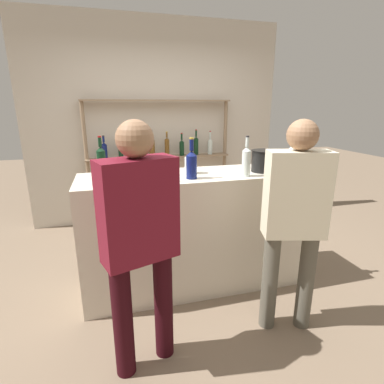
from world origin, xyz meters
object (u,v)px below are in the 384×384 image
counter_bottle_0 (291,158)px  counter_bottle_2 (192,164)px  counter_bottle_4 (102,162)px  ice_bucket (264,161)px  cork_jar (191,166)px  customer_right (295,214)px  counter_bottle_5 (132,162)px  counter_bottle_1 (145,166)px  wine_glass (164,162)px  counter_bottle_3 (246,161)px  customer_left (140,234)px

counter_bottle_0 → counter_bottle_2: counter_bottle_0 is taller
counter_bottle_4 → ice_bucket: (1.41, -0.12, -0.04)m
cork_jar → customer_right: size_ratio=0.09×
counter_bottle_5 → ice_bucket: 1.17m
ice_bucket → cork_jar: (-0.65, 0.10, -0.03)m
counter_bottle_0 → counter_bottle_1: 1.29m
counter_bottle_4 → counter_bottle_5: bearing=-7.3°
counter_bottle_0 → cork_jar: size_ratio=2.36×
counter_bottle_2 → cork_jar: size_ratio=2.32×
counter_bottle_1 → wine_glass: (0.18, 0.18, -0.01)m
counter_bottle_2 → counter_bottle_3: 0.47m
ice_bucket → customer_left: customer_left is taller
counter_bottle_1 → counter_bottle_2: size_ratio=1.04×
wine_glass → counter_bottle_4: bearing=172.5°
wine_glass → ice_bucket: 0.91m
counter_bottle_1 → cork_jar: counter_bottle_1 is taller
customer_left → cork_jar: bearing=-50.7°
counter_bottle_0 → counter_bottle_1: bearing=-178.8°
customer_left → ice_bucket: bearing=-76.0°
ice_bucket → cork_jar: size_ratio=1.65×
counter_bottle_5 → counter_bottle_4: bearing=172.7°
wine_glass → customer_left: (-0.30, -0.81, -0.27)m
wine_glass → cork_jar: size_ratio=1.16×
counter_bottle_1 → counter_bottle_4: counter_bottle_1 is taller
customer_right → counter_bottle_4: bearing=73.5°
counter_bottle_4 → wine_glass: bearing=-7.5°
wine_glass → ice_bucket: bearing=-3.4°
counter_bottle_0 → ice_bucket: (-0.20, 0.10, -0.03)m
counter_bottle_0 → counter_bottle_5: size_ratio=0.99×
counter_bottle_3 → cork_jar: (-0.42, 0.23, -0.06)m
counter_bottle_1 → counter_bottle_5: (-0.08, 0.22, -0.00)m
counter_bottle_1 → counter_bottle_3: 0.85m
counter_bottle_3 → ice_bucket: bearing=28.5°
wine_glass → customer_right: 1.12m
counter_bottle_4 → customer_right: size_ratio=0.22×
counter_bottle_1 → customer_right: (0.97, -0.56, -0.29)m
customer_left → counter_bottle_1: bearing=-28.6°
ice_bucket → counter_bottle_3: bearing=-151.5°
counter_bottle_2 → counter_bottle_4: 0.74m
counter_bottle_0 → counter_bottle_5: counter_bottle_5 is taller
counter_bottle_5 → ice_bucket: counter_bottle_5 is taller
counter_bottle_1 → ice_bucket: counter_bottle_1 is taller
counter_bottle_1 → counter_bottle_5: size_ratio=1.01×
counter_bottle_2 → customer_right: (0.59, -0.60, -0.28)m
ice_bucket → cork_jar: ice_bucket is taller
counter_bottle_2 → customer_left: bearing=-126.8°
counter_bottle_3 → customer_left: 1.18m
counter_bottle_4 → ice_bucket: size_ratio=1.46×
counter_bottle_1 → counter_bottle_2: 0.39m
counter_bottle_3 → counter_bottle_4: (-1.17, 0.25, 0.00)m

